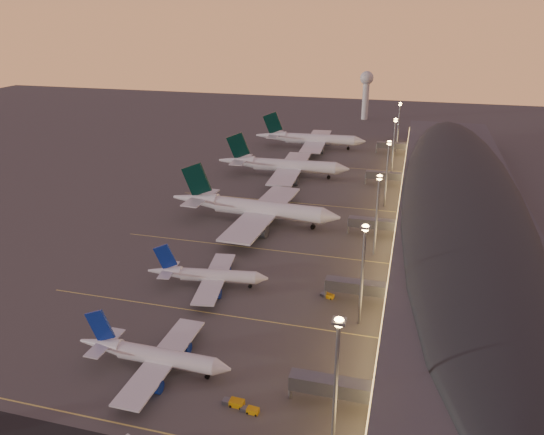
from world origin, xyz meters
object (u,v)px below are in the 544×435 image
at_px(airliner_wide_mid, 283,166).
at_px(airliner_narrow_south, 154,356).
at_px(airliner_narrow_north, 208,275).
at_px(radar_tower, 366,87).
at_px(baggage_tug_b, 251,410).
at_px(baggage_tug_c, 328,296).
at_px(airliner_wide_near, 254,208).
at_px(airliner_wide_far, 310,139).
at_px(baggage_tug_a, 234,403).

bearing_deg(airliner_wide_mid, airliner_narrow_south, -89.68).
height_order(airliner_narrow_north, radar_tower, radar_tower).
height_order(baggage_tug_b, baggage_tug_c, baggage_tug_c).
xyz_separation_m(airliner_wide_near, baggage_tug_c, (34.46, -46.17, -4.68)).
height_order(airliner_narrow_south, baggage_tug_c, airliner_narrow_south).
relative_size(airliner_wide_far, baggage_tug_b, 16.71).
distance_m(airliner_wide_near, radar_tower, 204.90).
relative_size(baggage_tug_b, baggage_tug_c, 0.93).
relative_size(airliner_narrow_north, airliner_wide_mid, 0.56).
relative_size(airliner_narrow_south, airliner_wide_mid, 0.57).
height_order(airliner_narrow_south, baggage_tug_b, airliner_narrow_south).
bearing_deg(airliner_narrow_south, airliner_wide_far, 92.53).
relative_size(airliner_wide_near, airliner_wide_far, 1.04).
height_order(airliner_wide_near, baggage_tug_a, airliner_wide_near).
distance_m(airliner_wide_near, airliner_wide_mid, 57.27).
distance_m(airliner_wide_near, baggage_tug_c, 57.80).
relative_size(airliner_narrow_south, radar_tower, 1.06).
xyz_separation_m(airliner_narrow_south, airliner_narrow_north, (-2.45, 36.85, -0.11)).
xyz_separation_m(airliner_narrow_north, airliner_wide_near, (-1.76, 48.39, 2.08)).
bearing_deg(baggage_tug_a, airliner_wide_far, 99.99).
bearing_deg(baggage_tug_a, airliner_wide_near, 107.41).
height_order(airliner_narrow_north, baggage_tug_a, airliner_narrow_north).
bearing_deg(airliner_wide_far, baggage_tug_a, -85.93).
bearing_deg(radar_tower, baggage_tug_b, -88.10).
bearing_deg(radar_tower, airliner_wide_mid, -98.34).
distance_m(airliner_wide_far, baggage_tug_b, 207.03).
height_order(airliner_wide_mid, radar_tower, radar_tower).
bearing_deg(airliner_narrow_north, airliner_narrow_south, -94.73).
relative_size(airliner_wide_mid, baggage_tug_a, 14.06).
relative_size(radar_tower, baggage_tug_a, 7.59).
xyz_separation_m(airliner_narrow_south, baggage_tug_b, (23.49, -7.21, -2.73)).
height_order(airliner_wide_far, radar_tower, radar_tower).
xyz_separation_m(airliner_wide_far, radar_tower, (20.05, 91.07, 16.91)).
height_order(baggage_tug_a, baggage_tug_b, baggage_tug_a).
relative_size(airliner_wide_mid, radar_tower, 1.85).
bearing_deg(baggage_tug_a, radar_tower, 93.85).
height_order(airliner_wide_mid, airliner_wide_far, airliner_wide_mid).
height_order(airliner_wide_mid, baggage_tug_c, airliner_wide_mid).
bearing_deg(airliner_narrow_north, baggage_tug_a, -71.10).
height_order(airliner_wide_near, airliner_wide_mid, airliner_wide_near).
bearing_deg(baggage_tug_c, airliner_wide_far, 121.99).
relative_size(airliner_wide_mid, airliner_wide_far, 1.00).
bearing_deg(airliner_wide_far, baggage_tug_c, -80.26).
bearing_deg(airliner_wide_mid, airliner_narrow_north, -89.92).
relative_size(airliner_wide_far, baggage_tug_a, 14.06).
distance_m(baggage_tug_b, baggage_tug_c, 46.77).
height_order(airliner_wide_near, radar_tower, radar_tower).
height_order(airliner_wide_near, baggage_tug_b, airliner_wide_near).
distance_m(airliner_narrow_south, radar_tower, 289.60).
xyz_separation_m(airliner_wide_near, baggage_tug_a, (24.09, -91.41, -4.60)).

